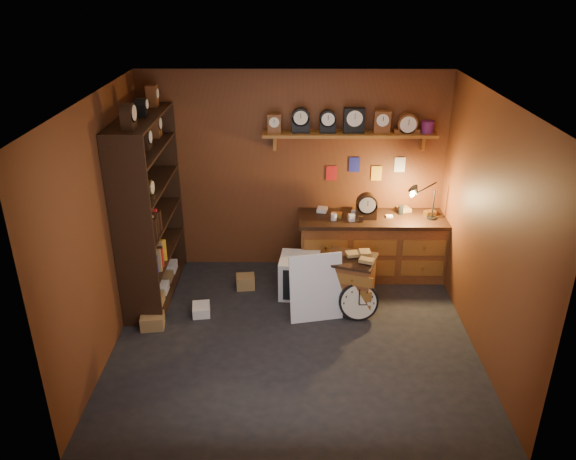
# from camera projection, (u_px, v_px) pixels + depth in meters

# --- Properties ---
(floor) EXTENTS (4.00, 4.00, 0.00)m
(floor) POSITION_uv_depth(u_px,v_px,m) (294.00, 336.00, 6.41)
(floor) COLOR black
(floor) RESTS_ON ground
(room_shell) EXTENTS (4.02, 3.62, 2.71)m
(room_shell) POSITION_uv_depth(u_px,v_px,m) (299.00, 192.00, 5.78)
(room_shell) COLOR brown
(room_shell) RESTS_ON ground
(shelving_unit) EXTENTS (0.47, 1.60, 2.58)m
(shelving_unit) POSITION_uv_depth(u_px,v_px,m) (146.00, 202.00, 6.78)
(shelving_unit) COLOR black
(shelving_unit) RESTS_ON ground
(workbench) EXTENTS (1.97, 0.66, 1.36)m
(workbench) POSITION_uv_depth(u_px,v_px,m) (372.00, 243.00, 7.54)
(workbench) COLOR brown
(workbench) RESTS_ON ground
(low_cabinet) EXTENTS (0.72, 0.66, 0.76)m
(low_cabinet) POSITION_uv_depth(u_px,v_px,m) (349.00, 280.00, 6.83)
(low_cabinet) COLOR brown
(low_cabinet) RESTS_ON ground
(big_round_clock) EXTENTS (0.47, 0.16, 0.47)m
(big_round_clock) POSITION_uv_depth(u_px,v_px,m) (359.00, 301.00, 6.65)
(big_round_clock) COLOR black
(big_round_clock) RESTS_ON ground
(white_panel) EXTENTS (0.65, 0.30, 0.84)m
(white_panel) POSITION_uv_depth(u_px,v_px,m) (315.00, 317.00, 6.76)
(white_panel) COLOR silver
(white_panel) RESTS_ON ground
(mini_fridge) EXTENTS (0.54, 0.56, 0.52)m
(mini_fridge) POSITION_uv_depth(u_px,v_px,m) (300.00, 276.00, 7.16)
(mini_fridge) COLOR silver
(mini_fridge) RESTS_ON ground
(floor_box_a) EXTENTS (0.29, 0.25, 0.16)m
(floor_box_a) POSITION_uv_depth(u_px,v_px,m) (153.00, 321.00, 6.54)
(floor_box_a) COLOR olive
(floor_box_a) RESTS_ON ground
(floor_box_b) EXTENTS (0.24, 0.27, 0.12)m
(floor_box_b) POSITION_uv_depth(u_px,v_px,m) (201.00, 310.00, 6.80)
(floor_box_b) COLOR white
(floor_box_b) RESTS_ON ground
(floor_box_c) EXTENTS (0.26, 0.22, 0.18)m
(floor_box_c) POSITION_uv_depth(u_px,v_px,m) (245.00, 282.00, 7.36)
(floor_box_c) COLOR olive
(floor_box_c) RESTS_ON ground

